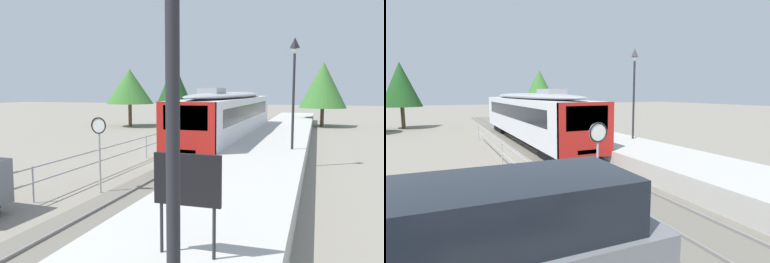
# 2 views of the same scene
# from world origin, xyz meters

# --- Properties ---
(ground_plane) EXTENTS (160.00, 160.00, 0.00)m
(ground_plane) POSITION_xyz_m (-3.00, 22.00, 0.00)
(ground_plane) COLOR gray
(track_rails) EXTENTS (3.20, 60.00, 0.14)m
(track_rails) POSITION_xyz_m (0.00, 22.00, 0.03)
(track_rails) COLOR #6B665B
(track_rails) RESTS_ON ground
(commuter_train) EXTENTS (2.82, 18.55, 3.74)m
(commuter_train) POSITION_xyz_m (0.00, 27.21, 2.14)
(commuter_train) COLOR silver
(commuter_train) RESTS_ON track_rails
(station_platform) EXTENTS (3.90, 60.00, 0.90)m
(station_platform) POSITION_xyz_m (3.25, 22.00, 0.45)
(station_platform) COLOR #B7B5AD
(station_platform) RESTS_ON ground
(platform_lamp_mid_platform) EXTENTS (0.34, 0.34, 5.35)m
(platform_lamp_mid_platform) POSITION_xyz_m (4.54, 20.87, 4.62)
(platform_lamp_mid_platform) COLOR #232328
(platform_lamp_mid_platform) RESTS_ON station_platform
(speed_limit_sign) EXTENTS (0.61, 0.10, 2.81)m
(speed_limit_sign) POSITION_xyz_m (-1.84, 13.79, 2.12)
(speed_limit_sign) COLOR #9EA0A5
(speed_limit_sign) RESTS_ON ground
(carpark_fence) EXTENTS (0.06, 36.06, 1.25)m
(carpark_fence) POSITION_xyz_m (-3.30, 12.00, 0.91)
(carpark_fence) COLOR #9EA0A5
(carpark_fence) RESTS_ON ground
(tree_behind_station_far) EXTENTS (3.81, 3.81, 6.73)m
(tree_behind_station_far) POSITION_xyz_m (-9.23, 41.16, 4.47)
(tree_behind_station_far) COLOR brown
(tree_behind_station_far) RESTS_ON ground
(tree_distant_left) EXTENTS (4.69, 4.69, 6.60)m
(tree_distant_left) POSITION_xyz_m (6.12, 43.62, 4.26)
(tree_distant_left) COLOR brown
(tree_distant_left) RESTS_ON ground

